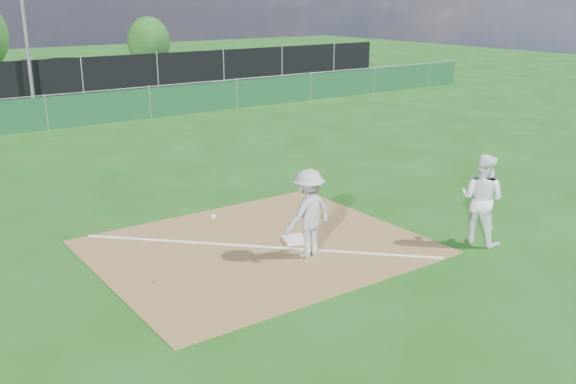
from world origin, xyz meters
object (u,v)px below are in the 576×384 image
object	(u,v)px
light_pole	(23,11)
tree_right	(149,41)
runner	(482,199)
play_at_first	(308,213)
first_base	(295,239)
car_right	(73,71)

from	to	relation	value
light_pole	tree_right	xyz separation A→B (m)	(10.27, 9.84, -2.27)
runner	play_at_first	bearing A→B (deg)	51.69
light_pole	runner	size ratio (longest dim) A/B	4.46
light_pole	first_base	distance (m)	22.24
light_pole	first_base	bearing A→B (deg)	-91.99
first_base	play_at_first	xyz separation A→B (m)	(-0.22, -0.71, 0.79)
first_base	play_at_first	bearing A→B (deg)	-107.01
runner	car_right	size ratio (longest dim) A/B	0.35
light_pole	tree_right	distance (m)	14.40
car_right	tree_right	size ratio (longest dim) A/B	1.51
play_at_first	first_base	bearing A→B (deg)	72.99
tree_right	light_pole	bearing A→B (deg)	-136.22
first_base	car_right	distance (m)	26.25
light_pole	runner	xyz separation A→B (m)	(2.19, -23.99, -3.10)
light_pole	tree_right	bearing A→B (deg)	43.78
light_pole	tree_right	size ratio (longest dim) A/B	2.37
car_right	tree_right	bearing A→B (deg)	-45.55
runner	first_base	bearing A→B (deg)	39.88
light_pole	car_right	distance (m)	6.13
first_base	car_right	bearing A→B (deg)	81.19
play_at_first	light_pole	bearing A→B (deg)	87.52
light_pole	play_at_first	distance (m)	22.83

